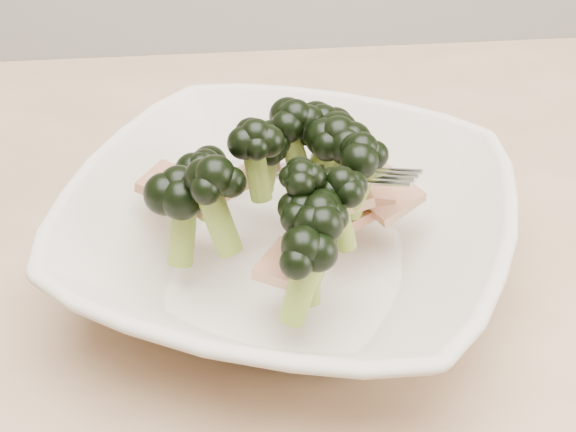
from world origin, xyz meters
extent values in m
cube|color=tan|center=(0.00, 0.00, 0.73)|extent=(1.20, 0.80, 0.04)
imported|color=beige|center=(-0.01, 0.05, 0.78)|extent=(0.37, 0.37, 0.07)
cylinder|color=olive|center=(-0.03, 0.06, 0.83)|extent=(0.02, 0.02, 0.04)
ellipsoid|color=black|center=(-0.03, 0.06, 0.86)|extent=(0.03, 0.03, 0.03)
cylinder|color=olive|center=(-0.01, -0.02, 0.80)|extent=(0.03, 0.02, 0.05)
ellipsoid|color=black|center=(-0.01, -0.02, 0.83)|extent=(0.04, 0.04, 0.03)
cylinder|color=olive|center=(0.02, 0.08, 0.81)|extent=(0.02, 0.02, 0.04)
ellipsoid|color=black|center=(0.02, 0.08, 0.84)|extent=(0.04, 0.04, 0.03)
cylinder|color=olive|center=(-0.08, 0.05, 0.80)|extent=(0.02, 0.03, 0.05)
ellipsoid|color=black|center=(-0.08, 0.05, 0.83)|extent=(0.04, 0.04, 0.03)
cylinder|color=olive|center=(0.02, 0.11, 0.80)|extent=(0.03, 0.02, 0.05)
ellipsoid|color=black|center=(0.02, 0.11, 0.83)|extent=(0.04, 0.04, 0.03)
cylinder|color=olive|center=(-0.02, 0.09, 0.82)|extent=(0.02, 0.02, 0.03)
ellipsoid|color=black|center=(-0.02, 0.09, 0.84)|extent=(0.04, 0.04, 0.03)
cylinder|color=olive|center=(-0.06, 0.03, 0.82)|extent=(0.03, 0.03, 0.05)
ellipsoid|color=black|center=(-0.06, 0.03, 0.85)|extent=(0.04, 0.04, 0.03)
cylinder|color=olive|center=(-0.01, 0.02, 0.83)|extent=(0.02, 0.02, 0.04)
ellipsoid|color=black|center=(-0.01, 0.02, 0.85)|extent=(0.03, 0.03, 0.02)
cylinder|color=olive|center=(0.02, 0.02, 0.82)|extent=(0.02, 0.02, 0.04)
ellipsoid|color=black|center=(0.02, 0.02, 0.84)|extent=(0.03, 0.03, 0.03)
cylinder|color=olive|center=(0.00, 0.00, 0.81)|extent=(0.02, 0.02, 0.04)
ellipsoid|color=black|center=(0.00, 0.00, 0.84)|extent=(0.04, 0.04, 0.03)
cylinder|color=olive|center=(-0.07, 0.08, 0.80)|extent=(0.01, 0.02, 0.04)
ellipsoid|color=black|center=(-0.07, 0.08, 0.82)|extent=(0.03, 0.03, 0.03)
cylinder|color=olive|center=(0.03, 0.06, 0.81)|extent=(0.02, 0.02, 0.05)
ellipsoid|color=black|center=(0.03, 0.06, 0.84)|extent=(0.04, 0.04, 0.03)
cylinder|color=olive|center=(-0.01, 0.01, 0.81)|extent=(0.02, 0.02, 0.04)
ellipsoid|color=black|center=(-0.01, 0.01, 0.84)|extent=(0.03, 0.03, 0.02)
cylinder|color=olive|center=(-0.06, 0.08, 0.80)|extent=(0.02, 0.02, 0.03)
ellipsoid|color=black|center=(-0.06, 0.08, 0.82)|extent=(0.04, 0.04, 0.03)
cylinder|color=olive|center=(-0.02, 0.08, 0.81)|extent=(0.01, 0.01, 0.03)
ellipsoid|color=black|center=(-0.02, 0.08, 0.83)|extent=(0.03, 0.03, 0.02)
cylinder|color=olive|center=(-0.01, -0.01, 0.80)|extent=(0.01, 0.01, 0.04)
ellipsoid|color=black|center=(-0.01, -0.01, 0.83)|extent=(0.03, 0.03, 0.03)
cylinder|color=olive|center=(0.00, 0.10, 0.81)|extent=(0.03, 0.02, 0.05)
ellipsoid|color=black|center=(0.00, 0.10, 0.84)|extent=(0.04, 0.04, 0.03)
cube|color=maroon|center=(0.05, 0.08, 0.80)|extent=(0.06, 0.06, 0.02)
cube|color=maroon|center=(0.03, 0.07, 0.80)|extent=(0.03, 0.05, 0.02)
cube|color=maroon|center=(-0.08, 0.08, 0.81)|extent=(0.06, 0.05, 0.02)
cube|color=maroon|center=(-0.04, 0.08, 0.81)|extent=(0.06, 0.05, 0.02)
cube|color=maroon|center=(0.04, 0.08, 0.79)|extent=(0.05, 0.04, 0.02)
cube|color=maroon|center=(-0.02, 0.01, 0.80)|extent=(0.05, 0.05, 0.01)
cube|color=maroon|center=(0.03, 0.07, 0.79)|extent=(0.07, 0.06, 0.02)
camera|label=1|loc=(-0.05, -0.36, 1.10)|focal=50.00mm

